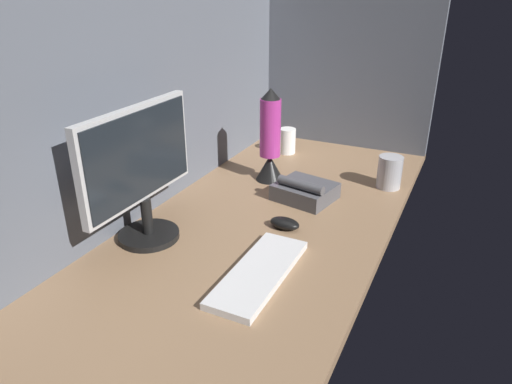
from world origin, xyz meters
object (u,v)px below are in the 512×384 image
object	(u,v)px
keyboard	(259,273)
mouse	(285,223)
mug_ceramic_white	(287,141)
lava_lamp	(270,143)
monitor	(140,168)
mug_steel	(390,172)
desk_phone	(305,191)

from	to	relation	value
keyboard	mouse	bearing A→B (deg)	8.50
mouse	mug_ceramic_white	size ratio (longest dim) A/B	0.87
keyboard	lava_lamp	distance (cm)	66.00
monitor	mug_ceramic_white	distance (cm)	89.38
mug_steel	desk_phone	bearing A→B (deg)	133.97
keyboard	desk_phone	xyz separation A→B (cm)	(48.91, 5.71, 2.19)
keyboard	mug_steel	size ratio (longest dim) A/B	3.08
mouse	mug_ceramic_white	bearing A→B (deg)	24.83
monitor	mouse	xyz separation A→B (cm)	(23.08, -34.85, -20.50)
keyboard	lava_lamp	xyz separation A→B (cm)	(59.89, 24.06, 13.78)
monitor	mug_ceramic_white	world-z (taller)	monitor
mouse	mug_steel	world-z (taller)	mug_steel
keyboard	mouse	size ratio (longest dim) A/B	3.85
monitor	mug_steel	size ratio (longest dim) A/B	3.67
mug_ceramic_white	desk_phone	xyz separation A→B (cm)	(-41.89, -23.79, -2.35)
keyboard	desk_phone	size ratio (longest dim) A/B	1.68
keyboard	mouse	world-z (taller)	mouse
keyboard	lava_lamp	size ratio (longest dim) A/B	1.05
monitor	lava_lamp	xyz separation A→B (cm)	(56.42, -14.69, -7.42)
desk_phone	keyboard	bearing A→B (deg)	-173.34
monitor	mug_steel	world-z (taller)	monitor
monitor	desk_phone	size ratio (longest dim) A/B	2.01
lava_lamp	monitor	bearing A→B (deg)	165.41
mouse	mug_ceramic_white	distance (cm)	69.26
mug_steel	lava_lamp	size ratio (longest dim) A/B	0.34
mug_ceramic_white	lava_lamp	bearing A→B (deg)	-170.02
mug_ceramic_white	mug_steel	size ratio (longest dim) A/B	0.92
keyboard	desk_phone	bearing A→B (deg)	6.81
desk_phone	mug_steel	bearing A→B (deg)	-46.03
mug_steel	monitor	bearing A→B (deg)	140.23
mug_steel	keyboard	bearing A→B (deg)	165.61
monitor	keyboard	xyz separation A→B (cm)	(-3.47, -38.75, -21.20)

